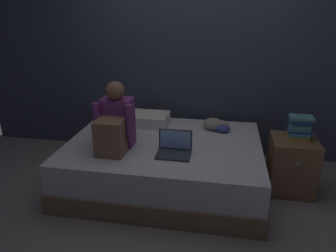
{
  "coord_description": "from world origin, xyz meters",
  "views": [
    {
      "loc": [
        0.37,
        -2.63,
        1.81
      ],
      "look_at": [
        -0.13,
        0.1,
        0.74
      ],
      "focal_mm": 33.71,
      "sensor_mm": 36.0,
      "label": 1
    }
  ],
  "objects_px": {
    "bed": "(165,163)",
    "pillow": "(144,119)",
    "person_sitting": "(115,124)",
    "laptop": "(174,148)",
    "nightstand": "(292,165)",
    "clothes_pile": "(217,125)",
    "book_stack": "(300,127)"
  },
  "relations": [
    {
      "from": "clothes_pile",
      "to": "laptop",
      "type": "bearing_deg",
      "value": -118.37
    },
    {
      "from": "pillow",
      "to": "clothes_pile",
      "type": "xyz_separation_m",
      "value": [
        0.85,
        -0.03,
        -0.01
      ]
    },
    {
      "from": "bed",
      "to": "nightstand",
      "type": "relative_size",
      "value": 3.51
    },
    {
      "from": "bed",
      "to": "laptop",
      "type": "distance_m",
      "value": 0.43
    },
    {
      "from": "bed",
      "to": "nightstand",
      "type": "xyz_separation_m",
      "value": [
        1.3,
        0.11,
        0.04
      ]
    },
    {
      "from": "nightstand",
      "to": "book_stack",
      "type": "distance_m",
      "value": 0.41
    },
    {
      "from": "nightstand",
      "to": "pillow",
      "type": "relative_size",
      "value": 1.02
    },
    {
      "from": "bed",
      "to": "clothes_pile",
      "type": "xyz_separation_m",
      "value": [
        0.52,
        0.42,
        0.31
      ]
    },
    {
      "from": "person_sitting",
      "to": "clothes_pile",
      "type": "distance_m",
      "value": 1.18
    },
    {
      "from": "pillow",
      "to": "clothes_pile",
      "type": "bearing_deg",
      "value": -1.79
    },
    {
      "from": "nightstand",
      "to": "laptop",
      "type": "relative_size",
      "value": 1.78
    },
    {
      "from": "nightstand",
      "to": "person_sitting",
      "type": "height_order",
      "value": "person_sitting"
    },
    {
      "from": "pillow",
      "to": "clothes_pile",
      "type": "relative_size",
      "value": 1.86
    },
    {
      "from": "book_stack",
      "to": "clothes_pile",
      "type": "bearing_deg",
      "value": 160.66
    },
    {
      "from": "bed",
      "to": "pillow",
      "type": "distance_m",
      "value": 0.64
    },
    {
      "from": "pillow",
      "to": "person_sitting",
      "type": "bearing_deg",
      "value": -98.73
    },
    {
      "from": "person_sitting",
      "to": "clothes_pile",
      "type": "bearing_deg",
      "value": 34.89
    },
    {
      "from": "person_sitting",
      "to": "laptop",
      "type": "xyz_separation_m",
      "value": [
        0.58,
        -0.03,
        -0.2
      ]
    },
    {
      "from": "laptop",
      "to": "clothes_pile",
      "type": "distance_m",
      "value": 0.79
    },
    {
      "from": "nightstand",
      "to": "book_stack",
      "type": "relative_size",
      "value": 2.45
    },
    {
      "from": "nightstand",
      "to": "laptop",
      "type": "xyz_separation_m",
      "value": [
        -1.15,
        -0.38,
        0.26
      ]
    },
    {
      "from": "bed",
      "to": "nightstand",
      "type": "height_order",
      "value": "nightstand"
    },
    {
      "from": "bed",
      "to": "person_sitting",
      "type": "relative_size",
      "value": 3.05
    },
    {
      "from": "book_stack",
      "to": "nightstand",
      "type": "bearing_deg",
      "value": -129.01
    },
    {
      "from": "book_stack",
      "to": "person_sitting",
      "type": "bearing_deg",
      "value": -167.73
    },
    {
      "from": "book_stack",
      "to": "clothes_pile",
      "type": "distance_m",
      "value": 0.87
    },
    {
      "from": "nightstand",
      "to": "person_sitting",
      "type": "xyz_separation_m",
      "value": [
        -1.74,
        -0.35,
        0.46
      ]
    },
    {
      "from": "clothes_pile",
      "to": "nightstand",
      "type": "bearing_deg",
      "value": -22.2
    },
    {
      "from": "clothes_pile",
      "to": "person_sitting",
      "type": "bearing_deg",
      "value": -145.11
    },
    {
      "from": "person_sitting",
      "to": "laptop",
      "type": "distance_m",
      "value": 0.61
    },
    {
      "from": "nightstand",
      "to": "clothes_pile",
      "type": "xyz_separation_m",
      "value": [
        -0.78,
        0.32,
        0.27
      ]
    },
    {
      "from": "clothes_pile",
      "to": "book_stack",
      "type": "bearing_deg",
      "value": -19.34
    }
  ]
}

